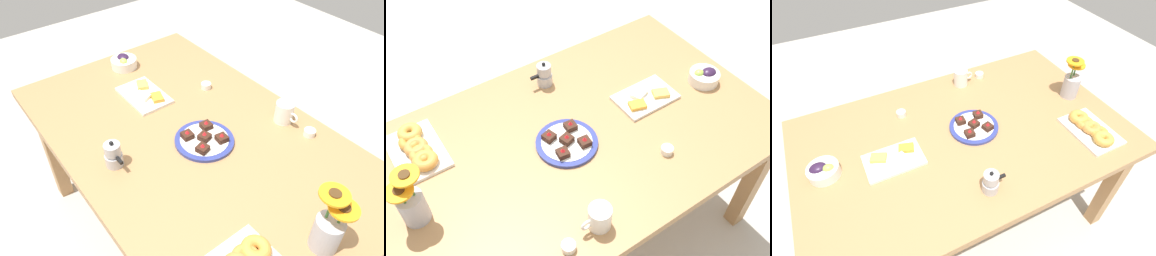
{
  "view_description": "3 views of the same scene",
  "coord_description": "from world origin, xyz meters",
  "views": [
    {
      "loc": [
        0.93,
        -0.72,
        1.79
      ],
      "look_at": [
        0.0,
        0.0,
        0.78
      ],
      "focal_mm": 35.0,
      "sensor_mm": 36.0,
      "label": 1
    },
    {
      "loc": [
        0.64,
        0.94,
        2.02
      ],
      "look_at": [
        0.0,
        0.0,
        0.78
      ],
      "focal_mm": 40.0,
      "sensor_mm": 36.0,
      "label": 2
    },
    {
      "loc": [
        -0.46,
        -0.92,
        1.8
      ],
      "look_at": [
        0.0,
        0.0,
        0.78
      ],
      "focal_mm": 28.0,
      "sensor_mm": 36.0,
      "label": 3
    }
  ],
  "objects": [
    {
      "name": "jam_cup_honey",
      "position": [
        0.3,
        0.39,
        0.76
      ],
      "size": [
        0.05,
        0.05,
        0.03
      ],
      "color": "white",
      "rests_on": "dining_table"
    },
    {
      "name": "jam_cup_berry",
      "position": [
        -0.23,
        0.27,
        0.76
      ],
      "size": [
        0.05,
        0.05,
        0.03
      ],
      "color": "white",
      "rests_on": "dining_table"
    },
    {
      "name": "coffee_mug",
      "position": [
        0.17,
        0.38,
        0.79
      ],
      "size": [
        0.11,
        0.08,
        0.09
      ],
      "color": "white",
      "rests_on": "dining_table"
    },
    {
      "name": "flower_vase",
      "position": [
        0.66,
        0.01,
        0.82
      ],
      "size": [
        0.12,
        0.1,
        0.24
      ],
      "color": "#B2B2BC",
      "rests_on": "dining_table"
    },
    {
      "name": "ground_plane",
      "position": [
        0.0,
        0.0,
        0.0
      ],
      "size": [
        6.0,
        6.0,
        0.0
      ],
      "primitive_type": "plane",
      "color": "#B7B2A8"
    },
    {
      "name": "croissant_platter",
      "position": [
        0.56,
        -0.27,
        0.76
      ],
      "size": [
        0.19,
        0.28,
        0.05
      ],
      "color": "white",
      "rests_on": "dining_table"
    },
    {
      "name": "moka_pot",
      "position": [
        -0.05,
        -0.34,
        0.79
      ],
      "size": [
        0.11,
        0.07,
        0.12
      ],
      "color": "#B7B7BC",
      "rests_on": "dining_table"
    },
    {
      "name": "cheese_platter",
      "position": [
        -0.36,
        -0.01,
        0.75
      ],
      "size": [
        0.26,
        0.17,
        0.03
      ],
      "color": "white",
      "rests_on": "dining_table"
    },
    {
      "name": "grape_bowl",
      "position": [
        -0.65,
        0.05,
        0.77
      ],
      "size": [
        0.13,
        0.13,
        0.07
      ],
      "color": "white",
      "rests_on": "dining_table"
    },
    {
      "name": "dessert_plate",
      "position": [
        0.06,
        0.02,
        0.75
      ],
      "size": [
        0.25,
        0.25,
        0.05
      ],
      "color": "navy",
      "rests_on": "dining_table"
    },
    {
      "name": "dining_table",
      "position": [
        0.0,
        0.0,
        0.65
      ],
      "size": [
        1.6,
        1.0,
        0.74
      ],
      "color": "#A87A4C",
      "rests_on": "ground_plane"
    }
  ]
}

